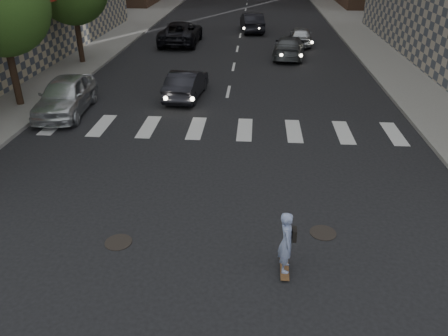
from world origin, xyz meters
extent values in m
plane|color=black|center=(0.00, 0.00, 0.00)|extent=(160.00, 160.00, 0.00)
cube|color=gray|center=(-14.50, 20.00, 0.07)|extent=(13.00, 80.00, 0.15)
cylinder|color=#382619|center=(-9.50, 11.00, 1.55)|extent=(0.32, 0.32, 2.80)
cylinder|color=#382619|center=(-9.50, 19.00, 1.55)|extent=(0.32, 0.32, 2.80)
cylinder|color=black|center=(-2.00, 1.20, 0.01)|extent=(0.70, 0.70, 0.02)
cylinder|color=black|center=(3.30, 2.00, 0.01)|extent=(0.70, 0.70, 0.02)
cube|color=brown|center=(2.20, 0.41, 0.08)|extent=(0.21, 0.82, 0.02)
cylinder|color=green|center=(2.12, 0.12, 0.03)|extent=(0.03, 0.05, 0.05)
cylinder|color=green|center=(2.27, 0.12, 0.03)|extent=(0.03, 0.05, 0.05)
cylinder|color=green|center=(2.14, 0.70, 0.03)|extent=(0.03, 0.05, 0.05)
cylinder|color=green|center=(2.28, 0.70, 0.03)|extent=(0.03, 0.05, 0.05)
imported|color=#96A1DA|center=(2.20, 0.41, 0.85)|extent=(0.38, 0.57, 1.53)
cube|color=black|center=(2.37, 0.45, 1.04)|extent=(0.10, 0.25, 0.29)
imported|color=silver|center=(-7.00, 10.40, 0.80)|extent=(2.24, 4.84, 1.60)
imported|color=black|center=(-2.00, 13.00, 0.67)|extent=(1.77, 4.17, 1.34)
imported|color=#4F5356|center=(3.50, 21.69, 0.69)|extent=(2.48, 4.92, 1.37)
imported|color=black|center=(-4.29, 25.46, 0.81)|extent=(2.75, 5.85, 1.62)
imported|color=#B8BCC0|center=(4.58, 25.67, 0.67)|extent=(1.81, 4.01, 1.34)
imported|color=black|center=(0.91, 30.71, 0.78)|extent=(2.25, 4.88, 1.55)
camera|label=1|loc=(1.38, -7.62, 6.89)|focal=35.00mm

